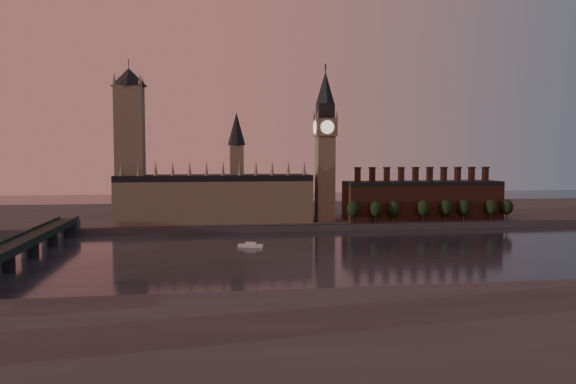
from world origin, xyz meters
The scene contains 16 objects.
ground centered at (0.00, 0.00, 0.00)m, with size 900.00×900.00×0.00m, color black.
north_bank centered at (0.00, 178.04, 2.00)m, with size 900.00×182.00×4.00m.
palace_of_westminster centered at (-64.41, 114.91, 21.63)m, with size 130.00×30.30×74.00m.
victoria_tower centered at (-120.00, 115.00, 59.09)m, with size 24.00×24.00×108.00m.
big_ben centered at (10.00, 110.00, 56.83)m, with size 15.00×15.00×107.00m.
chimney_block centered at (80.00, 110.00, 17.82)m, with size 110.00×25.00×37.00m.
embankment_tree_0 centered at (26.20, 95.41, 13.47)m, with size 8.60×8.60×14.88m.
embankment_tree_1 centered at (41.45, 93.80, 13.47)m, with size 8.60×8.60×14.88m.
embankment_tree_2 centered at (54.22, 95.18, 13.47)m, with size 8.60×8.60×14.88m.
embankment_tree_3 centered at (74.73, 94.20, 13.47)m, with size 8.60×8.60×14.88m.
embankment_tree_4 centered at (90.94, 94.59, 13.47)m, with size 8.60×8.60×14.88m.
embankment_tree_5 centered at (103.90, 94.79, 13.47)m, with size 8.60×8.60×14.88m.
embankment_tree_6 centered at (123.90, 94.54, 13.47)m, with size 8.60×8.60×14.88m.
embankment_tree_7 centered at (135.27, 94.51, 13.47)m, with size 8.60×8.60×14.88m.
westminster_bridge centered at (-155.00, -2.70, 7.44)m, with size 14.00×200.00×11.55m.
river_boat centered at (-47.22, 32.27, 1.04)m, with size 14.13×7.35×2.72m.
Camera 1 is at (-70.24, -266.08, 49.92)m, focal length 35.00 mm.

